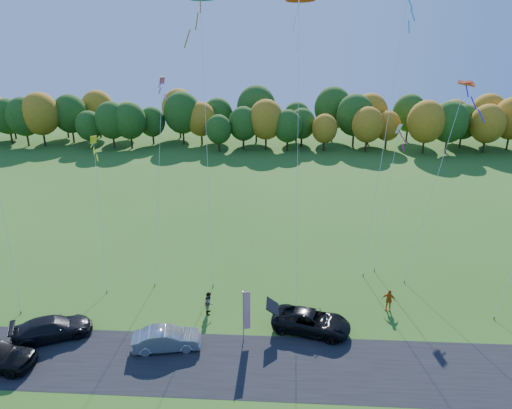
# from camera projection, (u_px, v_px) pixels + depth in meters

# --- Properties ---
(ground) EXTENTS (160.00, 160.00, 0.00)m
(ground) POSITION_uv_depth(u_px,v_px,m) (251.00, 327.00, 32.15)
(ground) COLOR #2A5717
(asphalt_strip) EXTENTS (90.00, 6.00, 0.01)m
(asphalt_strip) POSITION_uv_depth(u_px,v_px,m) (247.00, 365.00, 28.40)
(asphalt_strip) COLOR black
(asphalt_strip) RESTS_ON ground
(tree_line) EXTENTS (116.00, 12.00, 10.00)m
(tree_line) POSITION_uv_depth(u_px,v_px,m) (271.00, 149.00, 83.71)
(tree_line) COLOR #1E4711
(tree_line) RESTS_ON ground
(black_suv) EXTENTS (5.83, 3.70, 1.50)m
(black_suv) POSITION_uv_depth(u_px,v_px,m) (311.00, 321.00, 31.48)
(black_suv) COLOR black
(black_suv) RESTS_ON ground
(silver_sedan) EXTENTS (4.63, 2.34, 1.46)m
(silver_sedan) POSITION_uv_depth(u_px,v_px,m) (167.00, 339.00, 29.70)
(silver_sedan) COLOR #A6A5AA
(silver_sedan) RESTS_ON ground
(dark_truck_a) EXTENTS (5.50, 4.02, 1.48)m
(dark_truck_a) POSITION_uv_depth(u_px,v_px,m) (52.00, 328.00, 30.77)
(dark_truck_a) COLOR black
(dark_truck_a) RESTS_ON ground
(person_tailgate_a) EXTENTS (0.43, 0.62, 1.62)m
(person_tailgate_a) POSITION_uv_depth(u_px,v_px,m) (276.00, 318.00, 31.72)
(person_tailgate_a) COLOR silver
(person_tailgate_a) RESTS_ON ground
(person_tailgate_b) EXTENTS (0.65, 0.83, 1.70)m
(person_tailgate_b) POSITION_uv_depth(u_px,v_px,m) (209.00, 303.00, 33.53)
(person_tailgate_b) COLOR gray
(person_tailgate_b) RESTS_ON ground
(person_east) EXTENTS (1.08, 0.71, 1.70)m
(person_east) POSITION_uv_depth(u_px,v_px,m) (389.00, 300.00, 33.85)
(person_east) COLOR #BA5C11
(person_east) RESTS_ON ground
(feather_flag) EXTENTS (0.48, 0.20, 3.74)m
(feather_flag) POSITION_uv_depth(u_px,v_px,m) (246.00, 310.00, 30.04)
(feather_flag) COLOR #999999
(feather_flag) RESTS_ON ground
(kite_delta_blue) EXTENTS (3.28, 10.51, 24.23)m
(kite_delta_blue) POSITION_uv_depth(u_px,v_px,m) (206.00, 129.00, 37.79)
(kite_delta_blue) COLOR #4C3F33
(kite_delta_blue) RESTS_ON ground
(kite_parafoil_orange) EXTENTS (5.74, 12.27, 23.40)m
(kite_parafoil_orange) POSITION_uv_depth(u_px,v_px,m) (386.00, 129.00, 40.44)
(kite_parafoil_orange) COLOR #4C3F33
(kite_parafoil_orange) RESTS_ON ground
(kite_delta_red) EXTENTS (2.40, 10.93, 23.40)m
(kite_delta_red) POSITION_uv_depth(u_px,v_px,m) (298.00, 104.00, 34.29)
(kite_delta_red) COLOR #4C3F33
(kite_delta_red) RESTS_ON ground
(kite_parafoil_rainbow) EXTENTS (6.76, 7.73, 16.04)m
(kite_parafoil_rainbow) POSITION_uv_depth(u_px,v_px,m) (436.00, 180.00, 38.48)
(kite_parafoil_rainbow) COLOR #4C3F33
(kite_parafoil_rainbow) RESTS_ON ground
(kite_diamond_yellow) EXTENTS (2.68, 6.50, 11.80)m
(kite_diamond_yellow) POSITION_uv_depth(u_px,v_px,m) (100.00, 213.00, 37.32)
(kite_diamond_yellow) COLOR #4C3F33
(kite_diamond_yellow) RESTS_ON ground
(kite_diamond_green) EXTENTS (3.54, 5.48, 11.60)m
(kite_diamond_green) POSITION_uv_depth(u_px,v_px,m) (6.00, 230.00, 34.18)
(kite_diamond_green) COLOR #4C3F33
(kite_diamond_green) RESTS_ON ground
(kite_diamond_white) EXTENTS (2.96, 6.46, 12.26)m
(kite_diamond_white) POSITION_uv_depth(u_px,v_px,m) (387.00, 197.00, 40.46)
(kite_diamond_white) COLOR #4C3F33
(kite_diamond_white) RESTS_ON ground
(kite_diamond_pink) EXTENTS (1.03, 8.05, 16.34)m
(kite_diamond_pink) POSITION_uv_depth(u_px,v_px,m) (159.00, 173.00, 38.26)
(kite_diamond_pink) COLOR #4C3F33
(kite_diamond_pink) RESTS_ON ground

